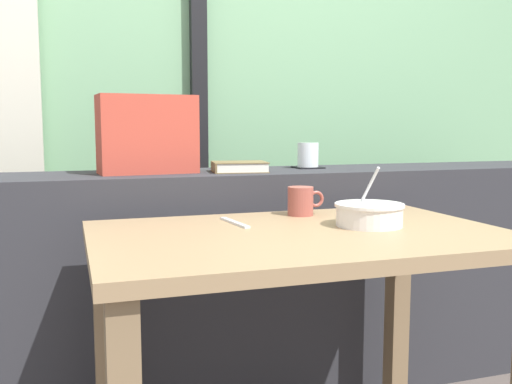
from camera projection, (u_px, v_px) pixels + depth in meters
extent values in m
cube|color=#7AAD7F|center=(205.00, 33.00, 2.60)|extent=(4.80, 0.08, 2.80)
cube|color=black|center=(199.00, 53.00, 2.53)|extent=(0.07, 0.05, 2.60)
cube|color=#2D2D33|center=(250.00, 282.00, 2.07)|extent=(2.80, 0.38, 0.82)
cube|color=#826849|center=(106.00, 354.00, 1.60)|extent=(0.06, 0.06, 0.68)
cube|color=#826849|center=(397.00, 319.00, 1.89)|extent=(0.06, 0.06, 0.68)
cube|color=#997A56|center=(301.00, 238.00, 1.43)|extent=(1.04, 0.67, 0.03)
cube|color=black|center=(308.00, 167.00, 2.15)|extent=(0.10, 0.10, 0.00)
cylinder|color=white|center=(308.00, 155.00, 2.14)|extent=(0.08, 0.08, 0.09)
cylinder|color=#BC3D51|center=(308.00, 158.00, 2.14)|extent=(0.07, 0.07, 0.06)
cube|color=brown|center=(240.00, 171.00, 1.97)|extent=(0.20, 0.17, 0.00)
cube|color=silver|center=(240.00, 167.00, 1.97)|extent=(0.19, 0.17, 0.03)
cube|color=brown|center=(240.00, 162.00, 1.97)|extent=(0.20, 0.17, 0.00)
cube|color=brown|center=(214.00, 167.00, 1.95)|extent=(0.03, 0.15, 0.04)
cube|color=#B74233|center=(147.00, 134.00, 1.90)|extent=(0.33, 0.17, 0.26)
cylinder|color=silver|center=(369.00, 215.00, 1.50)|extent=(0.17, 0.17, 0.06)
cylinder|color=silver|center=(369.00, 205.00, 1.50)|extent=(0.18, 0.18, 0.01)
cylinder|color=#B27038|center=(369.00, 216.00, 1.51)|extent=(0.15, 0.15, 0.05)
cylinder|color=silver|center=(366.00, 192.00, 1.52)|extent=(0.02, 0.11, 0.14)
ellipsoid|color=silver|center=(362.00, 208.00, 1.55)|extent=(0.03, 0.05, 0.01)
cube|color=silver|center=(235.00, 222.00, 1.54)|extent=(0.04, 0.17, 0.01)
cylinder|color=#9E4C42|center=(300.00, 201.00, 1.69)|extent=(0.08, 0.08, 0.08)
torus|color=#9E4C42|center=(316.00, 199.00, 1.70)|extent=(0.05, 0.01, 0.05)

